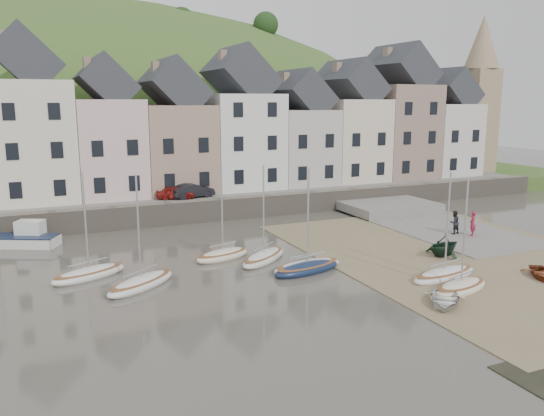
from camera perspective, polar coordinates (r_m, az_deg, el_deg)
name	(u,v)px	position (r m, az deg, el deg)	size (l,w,h in m)	color
ground	(315,278)	(31.55, 4.44, -7.30)	(160.00, 160.00, 0.00)	#464137
quay_land	(176,186)	(60.74, -9.96, 2.28)	(90.00, 30.00, 1.50)	#405F26
quay_street	(207,195)	(49.66, -6.77, 1.33)	(70.00, 7.00, 0.10)	slate
seawall	(219,209)	(46.49, -5.48, -0.13)	(70.00, 1.20, 1.80)	slate
beach	(464,256)	(37.81, 19.35, -4.73)	(18.00, 26.00, 0.06)	#7B694B
slipway	(432,225)	(46.17, 16.25, -1.68)	(8.00, 18.00, 0.12)	slate
hillside	(105,280)	(91.20, -16.95, -7.17)	(134.40, 84.00, 84.00)	#405F26
townhouse_terrace	(212,128)	(52.87, -6.21, 8.24)	(61.05, 8.00, 13.93)	white
church_spire	(479,90)	(70.10, 20.74, 11.36)	(4.00, 4.00, 18.00)	#997F60
sailboat_0	(89,273)	(33.15, -18.48, -6.47)	(4.76, 3.23, 6.32)	silver
sailboat_1	(141,283)	(30.76, -13.44, -7.56)	(4.75, 4.03, 6.32)	silver
sailboat_2	(223,255)	(35.28, -5.13, -4.85)	(4.22, 2.66, 6.32)	beige
sailboat_3	(264,257)	(34.65, -0.87, -5.11)	(4.58, 4.11, 6.32)	silver
sailboat_4	(307,266)	(32.90, 3.71, -6.03)	(4.73, 2.01, 6.32)	silver
sailboat_5	(307,268)	(32.56, 3.69, -6.21)	(4.93, 2.46, 6.32)	#14213E
sailboat_6	(444,274)	(32.84, 17.47, -6.58)	(5.02, 2.34, 6.32)	silver
sailboat_7	(461,287)	(30.95, 19.02, -7.75)	(4.23, 2.44, 6.32)	beige
motorboat_2	(23,238)	(41.84, -24.45, -2.82)	(5.33, 3.80, 1.70)	silver
rowboat_white	(444,299)	(28.65, 17.46, -8.97)	(2.14, 3.00, 0.62)	silver
rowboat_green	(444,245)	(37.15, 17.41, -3.68)	(2.38, 2.76, 1.45)	black
rowboat_red	(543,273)	(34.83, 26.34, -6.09)	(1.93, 2.71, 0.56)	brown
person_red	(473,224)	(42.96, 20.11, -1.53)	(0.67, 0.44, 1.84)	maroon
person_dark	(454,222)	(43.09, 18.39, -1.42)	(0.86, 0.67, 1.77)	black
car_left	(176,193)	(47.80, -9.98, 1.59)	(1.31, 3.26, 1.11)	maroon
car_right	(193,191)	(48.16, -8.25, 1.80)	(1.32, 3.80, 1.25)	black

